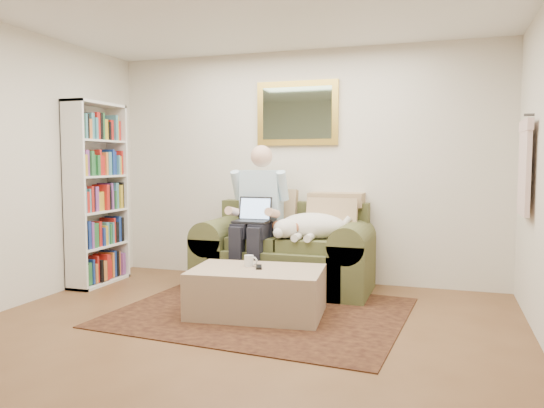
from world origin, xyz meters
The scene contains 12 objects.
room_shell centered at (0.00, 0.35, 1.30)m, with size 4.51×5.00×2.61m.
rug centered at (0.00, 1.07, 0.01)m, with size 2.49×2.00×0.01m, color black.
sofa centered at (-0.05, 2.01, 0.31)m, with size 1.82×0.93×1.09m.
seated_man centered at (-0.33, 1.84, 0.77)m, with size 0.60×0.86×1.53m, color #8CBFD8, non-canonical shape.
laptop centered at (-0.33, 1.77, 0.80)m, with size 0.35×0.28×0.26m.
sleeping_dog centered at (0.27, 1.91, 0.70)m, with size 0.75×0.47×0.28m, color white, non-canonical shape.
ottoman centered at (-0.01, 0.99, 0.21)m, with size 1.14×0.73×0.42m, color tan.
coffee_mug centered at (-0.11, 1.07, 0.47)m, with size 0.08×0.08×0.10m, color white.
tv_remote centered at (0.00, 1.02, 0.43)m, with size 0.05×0.15×0.02m, color black.
bookshelf centered at (-2.10, 1.60, 1.00)m, with size 0.28×0.80×2.00m, color white, non-canonical shape.
wall_mirror centered at (-0.05, 2.47, 1.90)m, with size 0.94×0.04×0.72m.
hanging_shirt centered at (2.19, 1.60, 1.35)m, with size 0.06×0.52×0.90m, color beige, non-canonical shape.
Camera 1 is at (1.55, -3.35, 1.36)m, focal length 35.00 mm.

